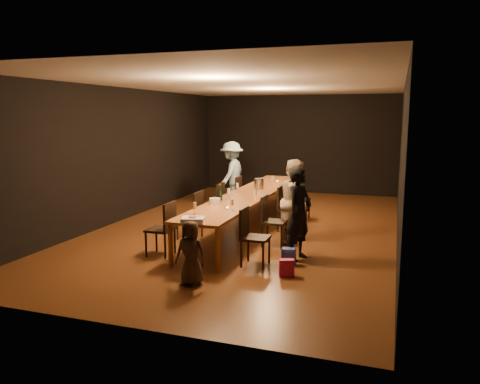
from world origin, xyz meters
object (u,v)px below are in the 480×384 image
(child, at_px, (191,253))
(ice_bucket, at_px, (259,184))
(chair_left_3, at_px, (231,195))
(plate_stack, at_px, (215,201))
(woman_birthday, at_px, (299,213))
(chair_right_1, at_px, (274,221))
(chair_left_0, at_px, (160,229))
(champagne_bottle, at_px, (220,192))
(man_blue, at_px, (232,174))
(birthday_cake, at_px, (193,220))
(table, at_px, (250,195))
(woman_tan, at_px, (295,201))
(chair_left_2, at_px, (213,204))
(chair_right_3, at_px, (300,199))
(chair_right_2, at_px, (289,209))
(chair_right_0, at_px, (256,237))
(chair_left_1, at_px, (190,215))

(child, xyz_separation_m, ice_bucket, (-0.21, 4.14, 0.40))
(chair_left_3, bearing_deg, plate_stack, -166.71)
(woman_birthday, height_order, ice_bucket, woman_birthday)
(chair_right_1, relative_size, chair_left_0, 1.00)
(champagne_bottle, bearing_deg, chair_left_0, -111.81)
(man_blue, distance_m, birthday_cake, 5.25)
(table, relative_size, chair_left_0, 6.45)
(birthday_cake, bearing_deg, chair_right_1, 47.96)
(plate_stack, bearing_deg, chair_left_3, 103.29)
(chair_left_0, distance_m, champagne_bottle, 1.58)
(woman_tan, relative_size, child, 1.70)
(chair_left_2, bearing_deg, chair_right_3, -54.78)
(chair_right_1, xyz_separation_m, chair_right_2, (0.00, 1.20, 0.00))
(chair_left_3, distance_m, woman_birthday, 3.83)
(table, xyz_separation_m, chair_left_3, (-0.85, 1.20, -0.24))
(chair_right_0, height_order, chair_right_2, same)
(chair_right_2, height_order, chair_left_3, same)
(chair_right_2, distance_m, chair_right_3, 1.20)
(chair_left_3, height_order, birthday_cake, chair_left_3)
(chair_left_1, xyz_separation_m, chair_left_2, (0.00, 1.20, 0.00))
(table, height_order, man_blue, man_blue)
(man_blue, height_order, birthday_cake, man_blue)
(woman_birthday, xyz_separation_m, birthday_cake, (-1.44, -1.04, 0.01))
(chair_left_2, xyz_separation_m, champagne_bottle, (0.56, -0.99, 0.45))
(chair_right_0, height_order, chair_left_1, same)
(chair_right_3, height_order, child, chair_right_3)
(chair_left_0, height_order, birthday_cake, chair_left_0)
(chair_right_1, height_order, chair_left_3, same)
(table, distance_m, birthday_cake, 2.90)
(chair_left_2, relative_size, birthday_cake, 2.28)
(chair_right_3, xyz_separation_m, woman_birthday, (0.58, -3.06, 0.32))
(chair_right_3, relative_size, birthday_cake, 2.28)
(table, xyz_separation_m, chair_right_2, (0.85, 0.00, -0.24))
(chair_left_0, height_order, woman_birthday, woman_birthday)
(chair_right_0, distance_m, man_blue, 5.06)
(chair_left_3, height_order, champagne_bottle, champagne_bottle)
(table, distance_m, ice_bucket, 0.65)
(chair_left_3, height_order, ice_bucket, ice_bucket)
(chair_left_3, height_order, woman_birthday, woman_birthday)
(woman_birthday, bearing_deg, chair_left_2, 69.23)
(table, distance_m, chair_right_0, 2.56)
(chair_left_0, bearing_deg, chair_right_2, -35.31)
(table, bearing_deg, birthday_cake, -90.16)
(chair_right_3, bearing_deg, child, -7.51)
(child, bearing_deg, woman_tan, 72.26)
(chair_right_2, relative_size, plate_stack, 4.46)
(chair_left_2, height_order, chair_left_3, same)
(woman_tan, bearing_deg, chair_left_3, 49.97)
(chair_right_0, distance_m, chair_right_1, 1.20)
(chair_left_1, distance_m, chair_left_3, 2.40)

